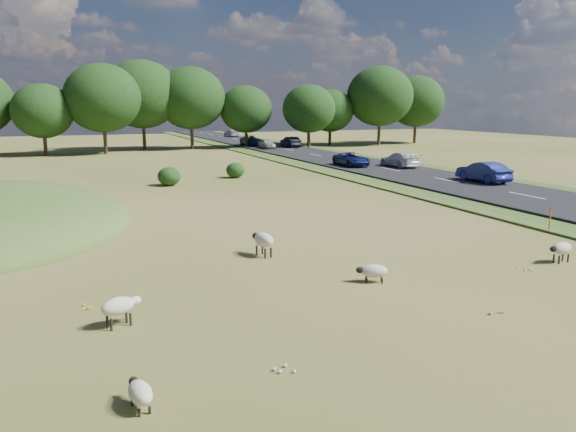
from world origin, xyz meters
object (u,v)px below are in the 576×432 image
at_px(sheep_2, 373,271).
at_px(car_7, 400,159).
at_px(sheep_1, 140,392).
at_px(car_4, 232,133).
at_px(car_2, 252,140).
at_px(car_5, 290,142).
at_px(marker_post, 550,220).
at_px(sheep_0, 561,249).
at_px(car_0, 483,172).
at_px(sheep_3, 119,306).
at_px(sheep_4, 263,240).
at_px(car_3, 267,144).
at_px(car_6, 351,159).

height_order(sheep_2, car_7, car_7).
relative_size(sheep_1, car_4, 0.23).
xyz_separation_m(car_2, car_5, (3.80, -5.22, 0.02)).
distance_m(marker_post, car_4, 80.33).
height_order(sheep_0, car_0, car_0).
relative_size(sheep_3, car_2, 0.24).
bearing_deg(car_5, sheep_4, 66.53).
distance_m(car_4, car_7, 54.87).
distance_m(car_2, car_3, 6.28).
relative_size(marker_post, car_6, 0.27).
distance_m(marker_post, sheep_1, 21.82).
relative_size(car_4, car_7, 0.97).
bearing_deg(marker_post, car_7, 72.08).
bearing_deg(car_4, sheep_4, 74.41).
xyz_separation_m(car_3, car_5, (3.80, 1.07, 0.08)).
relative_size(sheep_4, car_2, 0.28).
xyz_separation_m(sheep_1, car_2, (24.28, 65.72, 0.57)).
xyz_separation_m(marker_post, sheep_3, (-19.91, -4.26, -0.02)).
distance_m(car_2, car_6, 29.55).
bearing_deg(car_6, car_4, 85.86).
xyz_separation_m(sheep_0, car_3, (8.03, 54.73, 0.32)).
xyz_separation_m(marker_post, car_5, (8.10, 51.74, 0.35)).
height_order(sheep_2, car_2, car_2).
bearing_deg(car_7, car_5, -90.00).
xyz_separation_m(marker_post, car_0, (8.10, 13.87, 0.40)).
distance_m(sheep_2, car_5, 58.62).
distance_m(marker_post, car_6, 27.74).
relative_size(car_2, car_7, 1.05).
xyz_separation_m(sheep_0, sheep_1, (-16.25, -4.71, -0.19)).
height_order(car_0, car_7, car_0).
relative_size(sheep_0, car_7, 0.24).
bearing_deg(car_6, sheep_3, -127.40).
bearing_deg(car_3, car_5, 15.68).
relative_size(sheep_1, car_0, 0.23).
bearing_deg(sheep_1, car_7, -48.51).
distance_m(sheep_3, car_5, 62.62).
bearing_deg(car_6, marker_post, -98.92).
bearing_deg(sheep_4, car_4, -28.23).
distance_m(sheep_3, car_2, 65.83).
height_order(sheep_1, sheep_4, sheep_4).
height_order(sheep_2, sheep_3, sheep_3).
xyz_separation_m(sheep_0, car_7, (11.83, 29.11, 0.38)).
height_order(sheep_3, sheep_4, sheep_4).
height_order(sheep_4, car_2, car_2).
bearing_deg(car_4, car_7, 90.00).
xyz_separation_m(car_2, car_4, (3.80, 22.96, -0.03)).
xyz_separation_m(sheep_1, car_7, (28.08, 33.82, 0.57)).
bearing_deg(car_4, sheep_1, 72.43).
bearing_deg(sheep_2, marker_post, -138.41).
xyz_separation_m(sheep_1, sheep_4, (6.09, 9.87, 0.30)).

